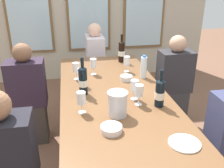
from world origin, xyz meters
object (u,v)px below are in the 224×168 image
object	(u,v)px
wine_glass_2	(135,86)
wine_glass_4	(81,98)
wine_glass_3	(139,92)
wine_glass_6	(93,64)
metal_pitcher	(118,104)
tasting_bowl_1	(126,78)
seated_person_3	(174,84)
wine_bottle_1	(83,80)
wine_bottle_2	(160,93)
seated_person_2	(29,98)
dining_table	(115,103)
wine_bottle_0	(122,51)
water_bottle	(144,67)
tasting_bowl_0	(111,129)
white_plate_0	(184,143)
wine_glass_5	(76,68)
seated_person_4	(95,64)
wine_glass_1	(81,74)
wine_glass_0	(127,62)

from	to	relation	value
wine_glass_2	wine_glass_4	distance (m)	0.48
wine_glass_3	wine_glass_6	bearing A→B (deg)	111.14
metal_pitcher	tasting_bowl_1	distance (m)	0.70
wine_glass_6	seated_person_3	size ratio (longest dim) A/B	0.16
wine_bottle_1	wine_bottle_2	xyz separation A→B (m)	(0.58, -0.33, -0.01)
seated_person_2	dining_table	bearing A→B (deg)	-33.78
dining_table	wine_glass_4	xyz separation A→B (m)	(-0.31, -0.24, 0.19)
dining_table	wine_bottle_0	distance (m)	0.97
water_bottle	wine_glass_6	xyz separation A→B (m)	(-0.49, 0.18, 0.00)
wine_bottle_0	tasting_bowl_0	xyz separation A→B (m)	(-0.38, -1.45, -0.11)
white_plate_0	wine_bottle_2	world-z (taller)	wine_bottle_2
wine_bottle_0	wine_bottle_1	distance (m)	0.98
wine_glass_2	wine_glass_6	world-z (taller)	same
wine_glass_4	wine_glass_6	size ratio (longest dim) A/B	1.00
wine_bottle_2	wine_glass_6	world-z (taller)	wine_bottle_2
dining_table	wine_glass_3	xyz separation A→B (m)	(0.16, -0.19, 0.19)
metal_pitcher	seated_person_3	size ratio (longest dim) A/B	0.17
wine_bottle_2	wine_glass_5	xyz separation A→B (m)	(-0.63, 0.69, -0.00)
water_bottle	wine_glass_5	distance (m)	0.68
seated_person_2	seated_person_3	distance (m)	1.65
white_plate_0	wine_glass_4	world-z (taller)	wine_glass_4
water_bottle	seated_person_4	world-z (taller)	seated_person_4
tasting_bowl_1	seated_person_2	xyz separation A→B (m)	(-1.00, 0.22, -0.24)
wine_bottle_0	wine_glass_6	bearing A→B (deg)	-136.21
metal_pitcher	seated_person_2	xyz separation A→B (m)	(-0.78, 0.87, -0.31)
metal_pitcher	wine_glass_6	distance (m)	0.88
wine_glass_3	dining_table	bearing A→B (deg)	130.09
white_plate_0	wine_glass_6	size ratio (longest dim) A/B	1.17
tasting_bowl_0	wine_glass_1	xyz separation A→B (m)	(-0.14, 0.81, 0.09)
wine_glass_0	white_plate_0	bearing A→B (deg)	-87.17
wine_glass_6	seated_person_3	world-z (taller)	seated_person_3
wine_bottle_1	wine_glass_4	size ratio (longest dim) A/B	1.93
wine_glass_0	seated_person_3	world-z (taller)	seated_person_3
wine_glass_2	wine_glass_5	bearing A→B (deg)	130.47
white_plate_0	wine_glass_3	bearing A→B (deg)	104.34
wine_glass_5	seated_person_3	world-z (taller)	seated_person_3
wine_glass_2	wine_glass_6	distance (m)	0.70
wine_bottle_0	wine_glass_2	world-z (taller)	wine_bottle_0
wine_bottle_0	wine_bottle_1	xyz separation A→B (m)	(-0.52, -0.83, 0.00)
metal_pitcher	wine_glass_4	xyz separation A→B (m)	(-0.26, 0.08, 0.03)
white_plate_0	wine_glass_6	xyz separation A→B (m)	(-0.43, 1.30, 0.11)
wine_bottle_1	seated_person_2	xyz separation A→B (m)	(-0.56, 0.46, -0.34)
wine_glass_4	wine_glass_5	size ratio (longest dim) A/B	1.00
dining_table	wine_glass_1	xyz separation A→B (m)	(-0.27, 0.27, 0.19)
white_plate_0	wine_glass_5	size ratio (longest dim) A/B	1.17
seated_person_4	tasting_bowl_1	bearing A→B (deg)	-81.32
seated_person_3	seated_person_4	bearing A→B (deg)	132.35
wine_bottle_0	wine_bottle_2	world-z (taller)	wine_bottle_0
wine_glass_1	wine_glass_0	bearing A→B (deg)	30.19
seated_person_2	wine_glass_3	bearing A→B (deg)	-36.98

